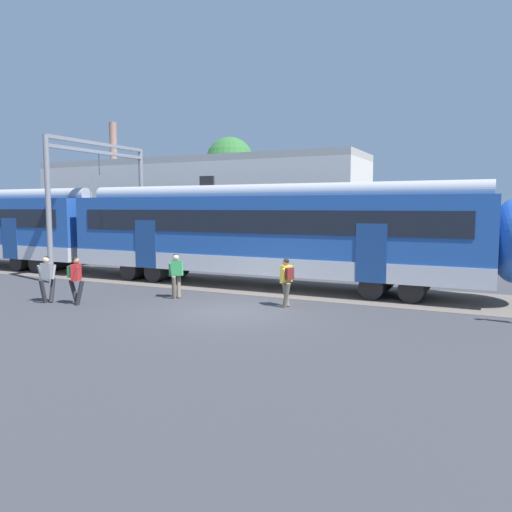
# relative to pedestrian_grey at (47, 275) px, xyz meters

# --- Properties ---
(ground_plane) EXTENTS (160.00, 160.00, 0.00)m
(ground_plane) POSITION_rel_pedestrian_grey_xyz_m (6.56, 1.46, -0.99)
(ground_plane) COLOR #38383D
(track_bed) EXTENTS (80.00, 4.40, 0.01)m
(track_bed) POSITION_rel_pedestrian_grey_xyz_m (-5.69, 6.56, -0.98)
(track_bed) COLOR #605951
(track_bed) RESTS_ON ground
(pedestrian_grey) EXTENTS (0.53, 0.70, 1.67)m
(pedestrian_grey) POSITION_rel_pedestrian_grey_xyz_m (0.00, 0.00, 0.00)
(pedestrian_grey) COLOR #28282D
(pedestrian_grey) RESTS_ON ground
(pedestrian_red) EXTENTS (0.71, 0.53, 1.67)m
(pedestrian_red) POSITION_rel_pedestrian_grey_xyz_m (1.19, 0.15, 0.00)
(pedestrian_red) COLOR #28282D
(pedestrian_red) RESTS_ON ground
(pedestrian_green) EXTENTS (0.48, 0.71, 1.67)m
(pedestrian_green) POSITION_rel_pedestrian_grey_xyz_m (3.62, 2.66, -0.03)
(pedestrian_green) COLOR #6B6051
(pedestrian_green) RESTS_ON ground
(pedestrian_yellow) EXTENTS (0.56, 0.66, 1.67)m
(pedestrian_yellow) POSITION_rel_pedestrian_grey_xyz_m (7.91, 2.93, 0.00)
(pedestrian_yellow) COLOR #6B6051
(pedestrian_yellow) RESTS_ON ground
(catenary_gantry) EXTENTS (0.24, 6.64, 6.53)m
(catenary_gantry) POSITION_rel_pedestrian_grey_xyz_m (-3.59, 6.56, 3.32)
(catenary_gantry) COLOR gray
(catenary_gantry) RESTS_ON ground
(background_building) EXTENTS (21.96, 5.00, 9.20)m
(background_building) POSITION_rel_pedestrian_grey_xyz_m (-3.53, 14.98, 2.22)
(background_building) COLOR beige
(background_building) RESTS_ON ground
(street_tree_left) EXTENTS (2.98, 2.98, 7.71)m
(street_tree_left) POSITION_rel_pedestrian_grey_xyz_m (-1.01, 15.26, 5.16)
(street_tree_left) COLOR brown
(street_tree_left) RESTS_ON ground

